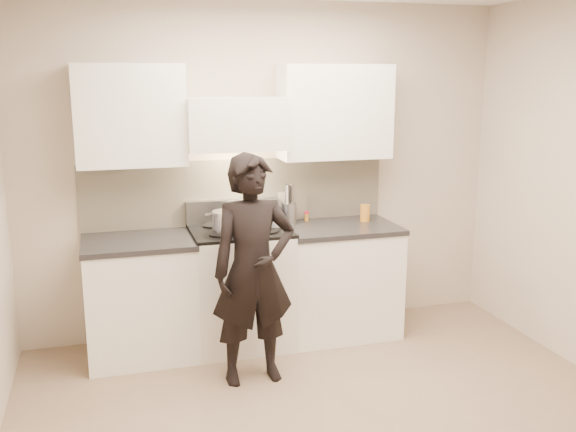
{
  "coord_description": "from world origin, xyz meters",
  "views": [
    {
      "loc": [
        -1.31,
        -3.33,
        2.13
      ],
      "look_at": [
        -0.02,
        1.05,
        1.11
      ],
      "focal_mm": 40.0,
      "sensor_mm": 36.0,
      "label": 1
    }
  ],
  "objects_px": {
    "stove": "(241,286)",
    "counter_right": "(339,279)",
    "wok": "(252,210)",
    "person": "(253,270)",
    "utensil_crock": "(289,212)"
  },
  "relations": [
    {
      "from": "counter_right",
      "to": "utensil_crock",
      "type": "bearing_deg",
      "value": 155.35
    },
    {
      "from": "stove",
      "to": "counter_right",
      "type": "bearing_deg",
      "value": 0.0
    },
    {
      "from": "wok",
      "to": "utensil_crock",
      "type": "xyz_separation_m",
      "value": [
        0.33,
        0.08,
        -0.05
      ]
    },
    {
      "from": "stove",
      "to": "counter_right",
      "type": "height_order",
      "value": "stove"
    },
    {
      "from": "wok",
      "to": "person",
      "type": "relative_size",
      "value": 0.32
    },
    {
      "from": "wok",
      "to": "utensil_crock",
      "type": "bearing_deg",
      "value": 13.43
    },
    {
      "from": "stove",
      "to": "counter_right",
      "type": "xyz_separation_m",
      "value": [
        0.83,
        0.0,
        -0.01
      ]
    },
    {
      "from": "stove",
      "to": "utensil_crock",
      "type": "distance_m",
      "value": 0.73
    },
    {
      "from": "stove",
      "to": "wok",
      "type": "relative_size",
      "value": 1.85
    },
    {
      "from": "stove",
      "to": "wok",
      "type": "bearing_deg",
      "value": 38.95
    },
    {
      "from": "counter_right",
      "to": "utensil_crock",
      "type": "relative_size",
      "value": 2.85
    },
    {
      "from": "counter_right",
      "to": "wok",
      "type": "xyz_separation_m",
      "value": [
        -0.71,
        0.1,
        0.61
      ]
    },
    {
      "from": "utensil_crock",
      "to": "counter_right",
      "type": "bearing_deg",
      "value": -24.65
    },
    {
      "from": "utensil_crock",
      "to": "person",
      "type": "distance_m",
      "value": 0.97
    },
    {
      "from": "counter_right",
      "to": "wok",
      "type": "bearing_deg",
      "value": 172.39
    }
  ]
}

